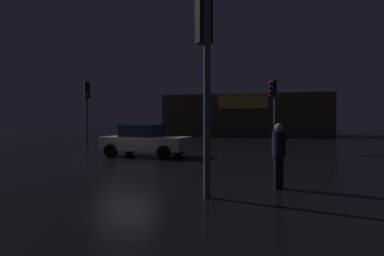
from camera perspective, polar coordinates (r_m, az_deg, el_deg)
ground_plane at (r=14.80m, az=-11.12°, el=-5.32°), size 120.00×120.00×0.00m
store_building at (r=38.71m, az=9.49°, el=2.10°), size 17.75×8.67×4.47m
traffic_signal_main at (r=7.49m, az=2.23°, el=11.92°), size 0.41×0.43×4.42m
traffic_signal_opposite at (r=22.59m, az=-17.53°, el=4.54°), size 0.42×0.42×4.19m
traffic_signal_cross_left at (r=18.55m, az=13.79°, el=4.50°), size 0.43×0.42×3.87m
car_near at (r=15.79m, az=-8.11°, el=-2.14°), size 4.06×2.11×1.51m
pedestrian at (r=8.57m, az=14.65°, el=-3.79°), size 0.47×0.47×1.63m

